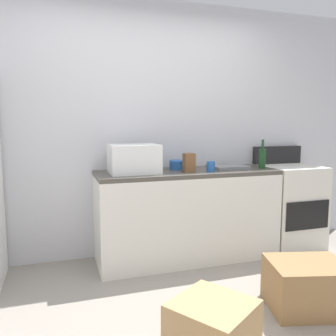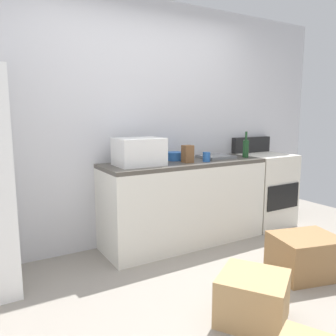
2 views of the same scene
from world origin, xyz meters
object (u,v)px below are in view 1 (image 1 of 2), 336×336
Objects in this scene: mixing_bowl at (179,165)px; cardboard_box_medium at (307,286)px; knife_block at (189,163)px; stove_oven at (289,204)px; cardboard_box_large at (213,329)px; microwave at (134,159)px; wine_bottle at (262,158)px; coffee_mug at (211,166)px.

cardboard_box_medium is (0.54, -1.32, -0.77)m from mixing_bowl.
mixing_bowl is at bearing 98.14° from knife_block.
stove_oven is 6.11× the size of knife_block.
stove_oven is 2.20m from cardboard_box_large.
cardboard_box_medium is (1.03, -1.19, -0.86)m from microwave.
wine_bottle is at bearing -3.10° from microwave.
cardboard_box_medium is at bearing -65.48° from knife_block.
wine_bottle is (1.34, -0.07, -0.03)m from microwave.
wine_bottle is 0.68× the size of cardboard_box_large.
mixing_bowl is at bearing 77.54° from cardboard_box_large.
microwave is 2.42× the size of mixing_bowl.
coffee_mug is at bearing -171.91° from stove_oven.
cardboard_box_large is at bearing -130.99° from wine_bottle.
mixing_bowl is (-1.27, 0.12, 0.48)m from stove_oven.
stove_oven reaches higher than coffee_mug.
microwave is 4.60× the size of coffee_mug.
microwave is 0.84× the size of cardboard_box_medium.
cardboard_box_large is at bearing -102.46° from mixing_bowl.
cardboard_box_large is (-0.59, -1.32, -0.79)m from coffee_mug.
knife_block is at bearing -179.67° from wine_bottle.
stove_oven is at bearing 8.09° from coffee_mug.
microwave reaches higher than stove_oven.
wine_bottle is at bearing 0.33° from knife_block.
stove_oven is at bearing 4.36° from knife_block.
wine_bottle reaches higher than coffee_mug.
mixing_bowl is at bearing 112.11° from cardboard_box_medium.
mixing_bowl is 0.43× the size of cardboard_box_large.
coffee_mug is 0.56× the size of knife_block.
microwave is 1.79m from cardboard_box_medium.
knife_block reaches higher than cardboard_box_medium.
mixing_bowl is at bearing 132.12° from coffee_mug.
knife_block reaches higher than cardboard_box_large.
coffee_mug reaches higher than mixing_bowl.
stove_oven is 11.00× the size of coffee_mug.
stove_oven is at bearing 58.76° from cardboard_box_medium.
knife_block is at bearing -8.42° from microwave.
microwave reaches higher than mixing_bowl.
cardboard_box_large is (-1.20, -1.38, -0.85)m from wine_bottle.
coffee_mug is at bearing -174.68° from wine_bottle.
cardboard_box_large is (-1.62, -1.47, -0.30)m from stove_oven.
knife_block is at bearing -175.64° from stove_oven.
coffee_mug reaches higher than cardboard_box_large.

